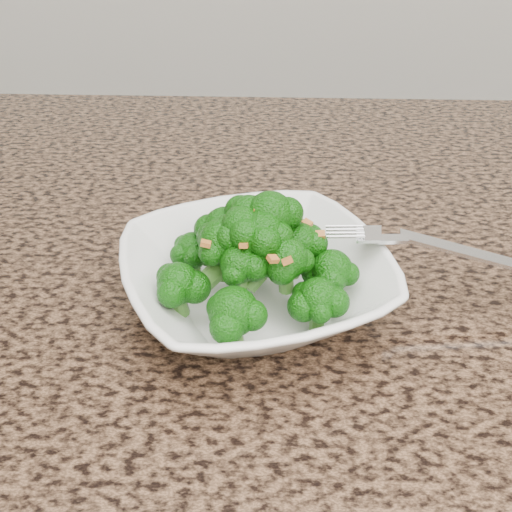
# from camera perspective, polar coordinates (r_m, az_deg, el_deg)

# --- Properties ---
(granite_counter) EXTENTS (1.64, 1.04, 0.03)m
(granite_counter) POSITION_cam_1_polar(r_m,az_deg,el_deg) (0.55, 10.18, -6.08)
(granite_counter) COLOR brown
(granite_counter) RESTS_ON cabinet
(bowl) EXTENTS (0.27, 0.27, 0.05)m
(bowl) POSITION_cam_1_polar(r_m,az_deg,el_deg) (0.52, 0.00, -2.22)
(bowl) COLOR white
(bowl) RESTS_ON granite_counter
(broccoli_pile) EXTENTS (0.19, 0.19, 0.06)m
(broccoli_pile) POSITION_cam_1_polar(r_m,az_deg,el_deg) (0.49, 0.00, 3.39)
(broccoli_pile) COLOR #125B0A
(broccoli_pile) RESTS_ON bowl
(garlic_topping) EXTENTS (0.11, 0.11, 0.01)m
(garlic_topping) POSITION_cam_1_polar(r_m,az_deg,el_deg) (0.47, 0.00, 7.14)
(garlic_topping) COLOR #C4762F
(garlic_topping) RESTS_ON broccoli_pile
(fork) EXTENTS (0.20, 0.05, 0.01)m
(fork) POSITION_cam_1_polar(r_m,az_deg,el_deg) (0.52, 12.60, 1.48)
(fork) COLOR silver
(fork) RESTS_ON bowl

